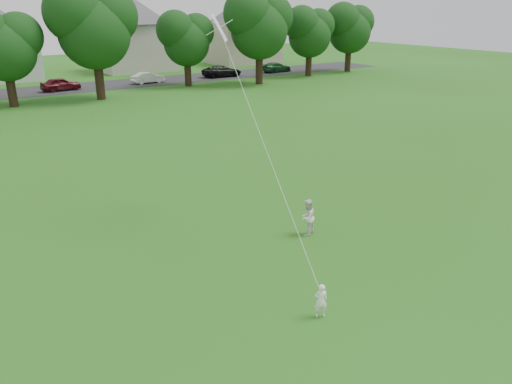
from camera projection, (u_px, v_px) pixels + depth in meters
ground at (263, 293)px, 14.52m from camera, size 160.00×160.00×0.00m
street at (14, 93)px, 47.30m from camera, size 90.00×7.00×0.01m
toddler at (321, 301)px, 13.26m from camera, size 0.43×0.37×0.99m
older_boy at (307, 217)px, 17.99m from camera, size 0.82×0.76×1.36m
kite at (263, 141)px, 15.47m from camera, size 1.27×4.46×10.16m
tree_row at (8, 28)px, 40.03m from camera, size 80.89×9.14×10.75m
parked_cars at (45, 86)px, 47.67m from camera, size 62.58×2.17×1.29m
house_row at (5, 31)px, 54.04m from camera, size 76.42×12.87×10.38m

